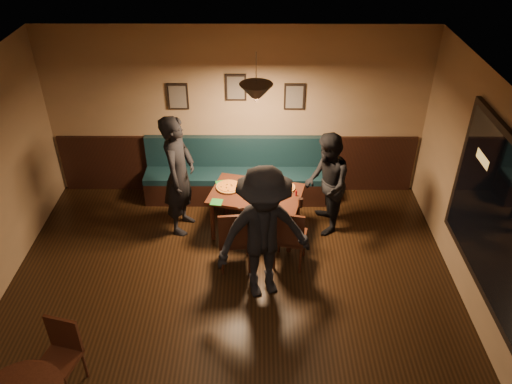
# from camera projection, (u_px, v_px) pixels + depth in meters

# --- Properties ---
(floor) EXTENTS (7.00, 7.00, 0.00)m
(floor) POSITION_uv_depth(u_px,v_px,m) (228.00, 352.00, 5.93)
(floor) COLOR black
(floor) RESTS_ON ground
(ceiling) EXTENTS (7.00, 7.00, 0.00)m
(ceiling) POSITION_uv_depth(u_px,v_px,m) (218.00, 137.00, 4.38)
(ceiling) COLOR silver
(ceiling) RESTS_ON ground
(wall_back) EXTENTS (6.00, 0.00, 6.00)m
(wall_back) POSITION_uv_depth(u_px,v_px,m) (237.00, 114.00, 8.07)
(wall_back) COLOR #8C704F
(wall_back) RESTS_ON ground
(wainscot) EXTENTS (5.88, 0.06, 1.00)m
(wainscot) POSITION_uv_depth(u_px,v_px,m) (238.00, 164.00, 8.54)
(wainscot) COLOR black
(wainscot) RESTS_ON ground
(booth_bench) EXTENTS (3.00, 0.60, 1.00)m
(booth_bench) POSITION_uv_depth(u_px,v_px,m) (237.00, 172.00, 8.32)
(booth_bench) COLOR #0F232D
(booth_bench) RESTS_ON ground
(window_frame) EXTENTS (0.06, 2.56, 1.86)m
(window_frame) POSITION_uv_depth(u_px,v_px,m) (500.00, 224.00, 5.51)
(window_frame) COLOR black
(window_frame) RESTS_ON wall_right
(window_glass) EXTENTS (0.00, 2.40, 2.40)m
(window_glass) POSITION_uv_depth(u_px,v_px,m) (498.00, 224.00, 5.51)
(window_glass) COLOR black
(window_glass) RESTS_ON wall_right
(picture_left) EXTENTS (0.32, 0.04, 0.42)m
(picture_left) POSITION_uv_depth(u_px,v_px,m) (178.00, 96.00, 7.88)
(picture_left) COLOR black
(picture_left) RESTS_ON wall_back
(picture_center) EXTENTS (0.32, 0.04, 0.42)m
(picture_center) POSITION_uv_depth(u_px,v_px,m) (236.00, 87.00, 7.80)
(picture_center) COLOR black
(picture_center) RESTS_ON wall_back
(picture_right) EXTENTS (0.32, 0.04, 0.42)m
(picture_right) POSITION_uv_depth(u_px,v_px,m) (294.00, 97.00, 7.88)
(picture_right) COLOR black
(picture_right) RESTS_ON wall_back
(pendant_lamp) EXTENTS (0.44, 0.44, 0.25)m
(pendant_lamp) POSITION_uv_depth(u_px,v_px,m) (256.00, 93.00, 6.59)
(pendant_lamp) COLOR black
(pendant_lamp) RESTS_ON ceiling
(dining_table) EXTENTS (1.47, 1.13, 0.70)m
(dining_table) POSITION_uv_depth(u_px,v_px,m) (256.00, 212.00, 7.64)
(dining_table) COLOR black
(dining_table) RESTS_ON floor
(chair_near_left) EXTENTS (0.48, 0.48, 0.99)m
(chair_near_left) POSITION_uv_depth(u_px,v_px,m) (235.00, 236.00, 6.93)
(chair_near_left) COLOR black
(chair_near_left) RESTS_ON floor
(chair_near_right) EXTENTS (0.51, 0.51, 0.96)m
(chair_near_right) POSITION_uv_depth(u_px,v_px,m) (290.00, 235.00, 6.97)
(chair_near_right) COLOR black
(chair_near_right) RESTS_ON floor
(diner_left) EXTENTS (0.57, 0.76, 1.87)m
(diner_left) POSITION_uv_depth(u_px,v_px,m) (179.00, 175.00, 7.40)
(diner_left) COLOR black
(diner_left) RESTS_ON floor
(diner_right) EXTENTS (0.62, 0.79, 1.59)m
(diner_right) POSITION_uv_depth(u_px,v_px,m) (327.00, 184.00, 7.46)
(diner_right) COLOR black
(diner_right) RESTS_ON floor
(diner_front) EXTENTS (1.36, 1.03, 1.87)m
(diner_front) POSITION_uv_depth(u_px,v_px,m) (264.00, 235.00, 6.25)
(diner_front) COLOR black
(diner_front) RESTS_ON floor
(pizza_a) EXTENTS (0.42, 0.42, 0.04)m
(pizza_a) POSITION_uv_depth(u_px,v_px,m) (229.00, 187.00, 7.54)
(pizza_a) COLOR #C66125
(pizza_a) RESTS_ON dining_table
(pizza_b) EXTENTS (0.36, 0.36, 0.04)m
(pizza_b) POSITION_uv_depth(u_px,v_px,m) (261.00, 199.00, 7.27)
(pizza_b) COLOR gold
(pizza_b) RESTS_ON dining_table
(pizza_c) EXTENTS (0.42, 0.42, 0.04)m
(pizza_c) POSITION_uv_depth(u_px,v_px,m) (284.00, 187.00, 7.53)
(pizza_c) COLOR orange
(pizza_c) RESTS_ON dining_table
(soda_glass) EXTENTS (0.08, 0.08, 0.14)m
(soda_glass) POSITION_uv_depth(u_px,v_px,m) (301.00, 203.00, 7.11)
(soda_glass) COLOR black
(soda_glass) RESTS_ON dining_table
(tabasco_bottle) EXTENTS (0.03, 0.03, 0.11)m
(tabasco_bottle) POSITION_uv_depth(u_px,v_px,m) (296.00, 193.00, 7.35)
(tabasco_bottle) COLOR #940410
(tabasco_bottle) RESTS_ON dining_table
(napkin_a) EXTENTS (0.17, 0.17, 0.01)m
(napkin_a) POSITION_uv_depth(u_px,v_px,m) (221.00, 183.00, 7.66)
(napkin_a) COLOR #1D6F20
(napkin_a) RESTS_ON dining_table
(napkin_b) EXTENTS (0.19, 0.19, 0.01)m
(napkin_b) POSITION_uv_depth(u_px,v_px,m) (216.00, 202.00, 7.24)
(napkin_b) COLOR #1D6D26
(napkin_b) RESTS_ON dining_table
(cutlery_set) EXTENTS (0.20, 0.04, 0.00)m
(cutlery_set) POSITION_uv_depth(u_px,v_px,m) (250.00, 209.00, 7.11)
(cutlery_set) COLOR silver
(cutlery_set) RESTS_ON dining_table
(cafe_chair_far) EXTENTS (0.46, 0.46, 0.86)m
(cafe_chair_far) POSITION_uv_depth(u_px,v_px,m) (58.00, 360.00, 5.32)
(cafe_chair_far) COLOR #301C0D
(cafe_chair_far) RESTS_ON floor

